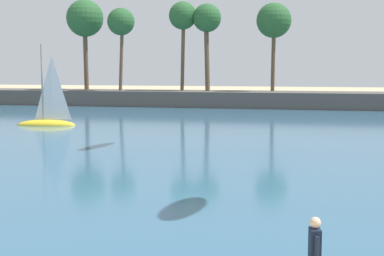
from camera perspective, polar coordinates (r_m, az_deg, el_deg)
name	(u,v)px	position (r m, az deg, el deg)	size (l,w,h in m)	color
sea	(246,111)	(56.47, 5.60, 1.76)	(220.00, 91.29, 0.06)	#33607F
palm_headland	(234,82)	(62.25, 4.42, 4.78)	(113.95, 6.52, 12.55)	#514C47
sailboat_near_shore	(47,117)	(43.53, -14.77, 1.07)	(4.71, 1.96, 6.63)	yellow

